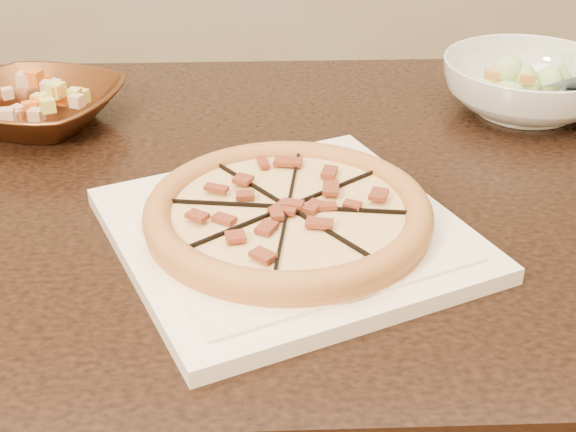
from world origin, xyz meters
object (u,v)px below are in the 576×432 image
object	(u,v)px
dining_table	(228,257)
bronze_bowl	(38,107)
plate	(288,232)
salad_bowl	(527,86)
pizza	(288,213)

from	to	relation	value
dining_table	bronze_bowl	xyz separation A→B (m)	(-0.26, 0.16, 0.14)
plate	salad_bowl	size ratio (longest dim) A/B	1.88
pizza	salad_bowl	xyz separation A→B (m)	(0.34, 0.34, 0.00)
dining_table	plate	bearing A→B (deg)	-63.06
plate	salad_bowl	distance (m)	0.48
bronze_bowl	salad_bowl	distance (m)	0.67
plate	dining_table	bearing A→B (deg)	116.94
plate	bronze_bowl	size ratio (longest dim) A/B	2.08
plate	salad_bowl	world-z (taller)	salad_bowl
plate	pizza	distance (m)	0.02
pizza	bronze_bowl	bearing A→B (deg)	137.24
bronze_bowl	salad_bowl	bearing A→B (deg)	2.76
dining_table	pizza	world-z (taller)	pizza
pizza	bronze_bowl	xyz separation A→B (m)	(-0.33, 0.31, -0.01)
dining_table	pizza	size ratio (longest dim) A/B	4.35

